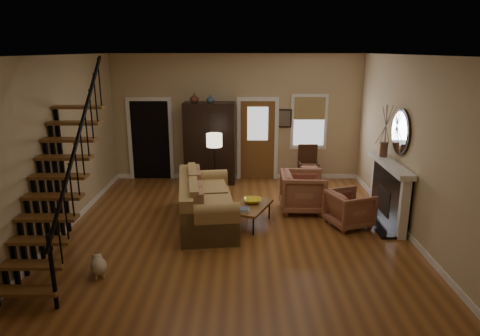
{
  "coord_description": "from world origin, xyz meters",
  "views": [
    {
      "loc": [
        0.14,
        -7.67,
        3.39
      ],
      "look_at": [
        0.1,
        0.4,
        1.15
      ],
      "focal_mm": 32.0,
      "sensor_mm": 36.0,
      "label": 1
    }
  ],
  "objects_px": {
    "coffee_table": "(250,215)",
    "side_chair": "(308,165)",
    "floor_lamp": "(215,167)",
    "armchair_left": "(350,209)",
    "armchair_right": "(303,192)",
    "sofa": "(207,201)",
    "armoire": "(210,143)"
  },
  "relations": [
    {
      "from": "coffee_table",
      "to": "side_chair",
      "type": "bearing_deg",
      "value": 59.64
    },
    {
      "from": "coffee_table",
      "to": "floor_lamp",
      "type": "relative_size",
      "value": 0.68
    },
    {
      "from": "coffee_table",
      "to": "armchair_left",
      "type": "relative_size",
      "value": 1.34
    },
    {
      "from": "armchair_right",
      "to": "floor_lamp",
      "type": "height_order",
      "value": "floor_lamp"
    },
    {
      "from": "sofa",
      "to": "coffee_table",
      "type": "height_order",
      "value": "sofa"
    },
    {
      "from": "coffee_table",
      "to": "floor_lamp",
      "type": "height_order",
      "value": "floor_lamp"
    },
    {
      "from": "coffee_table",
      "to": "armchair_right",
      "type": "relative_size",
      "value": 1.11
    },
    {
      "from": "coffee_table",
      "to": "floor_lamp",
      "type": "bearing_deg",
      "value": 117.76
    },
    {
      "from": "sofa",
      "to": "coffee_table",
      "type": "bearing_deg",
      "value": -13.31
    },
    {
      "from": "armoire",
      "to": "armchair_right",
      "type": "height_order",
      "value": "armoire"
    },
    {
      "from": "sofa",
      "to": "floor_lamp",
      "type": "relative_size",
      "value": 1.56
    },
    {
      "from": "armoire",
      "to": "coffee_table",
      "type": "bearing_deg",
      "value": -70.57
    },
    {
      "from": "armoire",
      "to": "floor_lamp",
      "type": "bearing_deg",
      "value": -81.05
    },
    {
      "from": "side_chair",
      "to": "armoire",
      "type": "bearing_deg",
      "value": 175.52
    },
    {
      "from": "armoire",
      "to": "side_chair",
      "type": "bearing_deg",
      "value": -4.48
    },
    {
      "from": "armchair_right",
      "to": "side_chair",
      "type": "relative_size",
      "value": 0.93
    },
    {
      "from": "armoire",
      "to": "armchair_left",
      "type": "bearing_deg",
      "value": -44.31
    },
    {
      "from": "armchair_left",
      "to": "armchair_right",
      "type": "relative_size",
      "value": 0.83
    },
    {
      "from": "sofa",
      "to": "armchair_left",
      "type": "bearing_deg",
      "value": -10.58
    },
    {
      "from": "sofa",
      "to": "floor_lamp",
      "type": "distance_m",
      "value": 1.46
    },
    {
      "from": "armchair_right",
      "to": "side_chair",
      "type": "xyz_separation_m",
      "value": [
        0.4,
        1.87,
        0.08
      ]
    },
    {
      "from": "sofa",
      "to": "floor_lamp",
      "type": "xyz_separation_m",
      "value": [
        0.08,
        1.42,
        0.33
      ]
    },
    {
      "from": "coffee_table",
      "to": "side_chair",
      "type": "height_order",
      "value": "side_chair"
    },
    {
      "from": "armchair_left",
      "to": "floor_lamp",
      "type": "xyz_separation_m",
      "value": [
        -2.76,
        1.56,
        0.42
      ]
    },
    {
      "from": "armoire",
      "to": "armchair_right",
      "type": "relative_size",
      "value": 2.22
    },
    {
      "from": "armchair_left",
      "to": "armchair_right",
      "type": "height_order",
      "value": "armchair_right"
    },
    {
      "from": "sofa",
      "to": "side_chair",
      "type": "xyz_separation_m",
      "value": [
        2.42,
        2.56,
        0.06
      ]
    },
    {
      "from": "coffee_table",
      "to": "side_chair",
      "type": "relative_size",
      "value": 1.04
    },
    {
      "from": "armoire",
      "to": "armchair_left",
      "type": "relative_size",
      "value": 2.67
    },
    {
      "from": "armchair_left",
      "to": "floor_lamp",
      "type": "distance_m",
      "value": 3.2
    },
    {
      "from": "sofa",
      "to": "armchair_left",
      "type": "height_order",
      "value": "sofa"
    },
    {
      "from": "coffee_table",
      "to": "armchair_left",
      "type": "bearing_deg",
      "value": -1.59
    }
  ]
}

